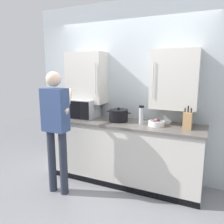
% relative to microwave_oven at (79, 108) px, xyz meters
% --- Properties ---
extents(ground_plane, '(9.50, 9.50, 0.00)m').
position_rel_microwave_oven_xyz_m(ground_plane, '(0.79, -0.82, -1.10)').
color(ground_plane, gray).
extents(back_wall_tiled, '(3.42, 0.44, 2.78)m').
position_rel_microwave_oven_xyz_m(back_wall_tiled, '(0.79, 0.28, 0.34)').
color(back_wall_tiled, '#B2BCC1').
rests_on(back_wall_tiled, ground_plane).
extents(counter_unit, '(2.41, 0.67, 0.95)m').
position_rel_microwave_oven_xyz_m(counter_unit, '(0.79, -0.04, -0.63)').
color(counter_unit, beige).
rests_on(counter_unit, ground_plane).
extents(microwave_oven, '(0.55, 0.40, 0.30)m').
position_rel_microwave_oven_xyz_m(microwave_oven, '(0.00, 0.00, 0.00)').
color(microwave_oven, '#B7BABF').
rests_on(microwave_oven, counter_unit).
extents(stock_pot, '(0.39, 0.30, 0.21)m').
position_rel_microwave_oven_xyz_m(stock_pot, '(0.72, -0.02, -0.06)').
color(stock_pot, black).
rests_on(stock_pot, counter_unit).
extents(thermos_flask, '(0.07, 0.07, 0.27)m').
position_rel_microwave_oven_xyz_m(thermos_flask, '(1.09, -0.04, -0.01)').
color(thermos_flask, '#B7BABF').
rests_on(thermos_flask, counter_unit).
extents(knife_block, '(0.11, 0.15, 0.32)m').
position_rel_microwave_oven_xyz_m(knife_block, '(1.74, -0.05, -0.04)').
color(knife_block, tan).
rests_on(knife_block, counter_unit).
extents(fruit_bowl, '(0.22, 0.22, 0.10)m').
position_rel_microwave_oven_xyz_m(fruit_bowl, '(1.32, -0.06, -0.11)').
color(fruit_bowl, white).
rests_on(fruit_bowl, counter_unit).
extents(person_figure, '(0.44, 0.56, 1.71)m').
position_rel_microwave_oven_xyz_m(person_figure, '(0.10, -0.74, -0.08)').
color(person_figure, '#282D3D').
rests_on(person_figure, ground_plane).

